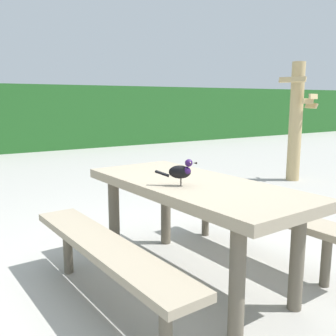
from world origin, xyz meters
The scene contains 5 objects.
ground_plane centered at (0.00, 0.00, 0.00)m, with size 60.00×60.00×0.00m, color #A3A099.
hedge_wall centered at (0.00, 8.32, 0.85)m, with size 28.00×1.39×1.70m, color #235B23.
picnic_table_foreground centered at (0.00, -0.17, 0.56)m, with size 1.80×1.85×0.74m.
bird_grackle centered at (-0.15, -0.23, 0.84)m, with size 0.24×0.20×0.18m.
stalk_post_right_side centered at (3.48, 1.83, 0.97)m, with size 0.68×0.43×1.91m.
Camera 1 is at (-1.55, -2.32, 1.31)m, focal length 40.70 mm.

